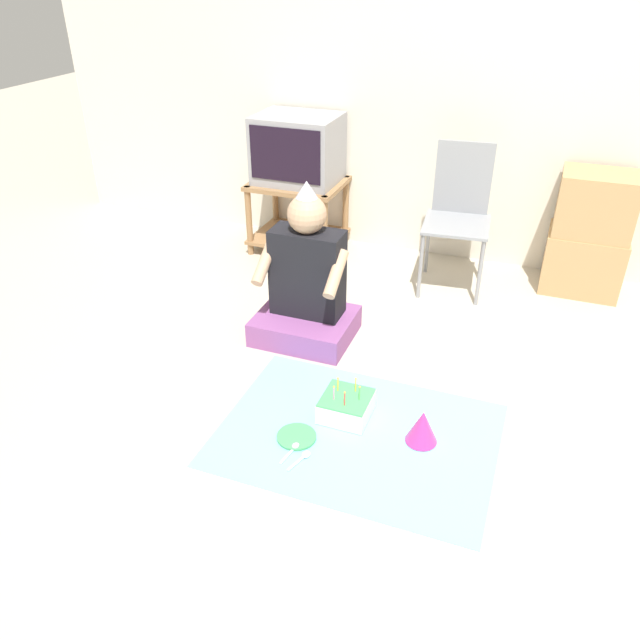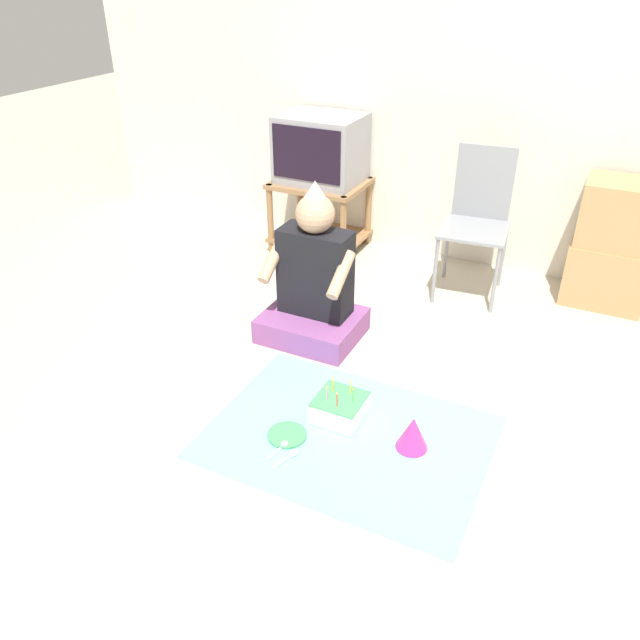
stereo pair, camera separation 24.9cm
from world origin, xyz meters
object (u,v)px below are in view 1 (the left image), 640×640
Objects in this scene: person_seated at (306,287)px; birthday_cake at (346,406)px; party_hat_blue at (422,427)px; cardboard_box_stack at (589,235)px; tv at (298,149)px; folding_chair at (459,208)px; paper_plate at (297,436)px.

person_seated is 0.80m from birthday_cake.
person_seated is 1.08m from party_hat_blue.
cardboard_box_stack is 0.85× the size of person_seated.
folding_chair is at bearing -7.98° from tv.
birthday_cake is (0.45, -0.62, -0.24)m from person_seated.
tv is 0.62× the size of folding_chair.
birthday_cake is at bearing 55.59° from paper_plate.
cardboard_box_stack is at bearing 0.96° from tv.
paper_plate is (0.80, -1.97, -0.72)m from tv.
person_seated reaches higher than cardboard_box_stack.
paper_plate is at bearing -161.39° from party_hat_blue.
birthday_cake is 1.40× the size of party_hat_blue.
folding_chair is (1.16, -0.16, -0.22)m from tv.
person_seated is 3.99× the size of birthday_cake.
birthday_cake is 0.38m from party_hat_blue.
folding_chair is 1.00× the size of person_seated.
paper_plate is (-1.16, -2.01, -0.36)m from cardboard_box_stack.
cardboard_box_stack is (0.79, 0.20, -0.14)m from folding_chair.
tv is 0.73× the size of cardboard_box_stack.
tv is 2.25m from paper_plate.
folding_chair is at bearing 95.97° from party_hat_blue.
cardboard_box_stack reaches higher than paper_plate.
birthday_cake reaches higher than paper_plate.
birthday_cake is at bearing -119.32° from cardboard_box_stack.
party_hat_blue is (-0.62, -1.83, -0.29)m from cardboard_box_stack.
person_seated is 0.94m from paper_plate.
tv reaches higher than person_seated.
birthday_cake is 1.25× the size of paper_plate.
folding_chair is at bearing 78.70° from paper_plate.
tv is 3.46× the size of party_hat_blue.
cardboard_box_stack is at bearing 60.68° from birthday_cake.
person_seated is at bearing 140.89° from party_hat_blue.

